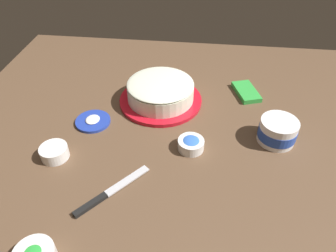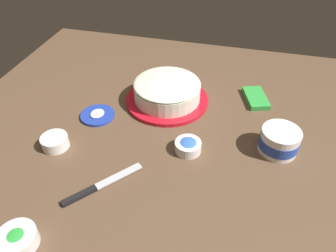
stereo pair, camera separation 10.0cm
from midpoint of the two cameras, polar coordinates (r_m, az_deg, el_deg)
ground_plane at (r=0.95m, az=3.12°, el=-5.55°), size 1.54×1.54×0.00m
frosted_cake at (r=1.14m, az=2.36°, el=6.07°), size 0.30×0.30×0.09m
frosting_tub at (r=1.02m, az=22.17°, el=-2.56°), size 0.12×0.12×0.08m
frosting_tub_lid at (r=1.11m, az=-10.10°, el=1.86°), size 0.12×0.12×0.02m
spreading_knife at (r=0.88m, az=-9.65°, el=-11.03°), size 0.19×0.17×0.01m
sprinkle_bowl_green at (r=0.82m, az=-22.31°, el=-18.52°), size 0.09×0.09×0.04m
sprinkle_bowl_blue at (r=0.96m, az=6.63°, el=-3.70°), size 0.08×0.08×0.04m
sprinkle_bowl_orange at (r=1.01m, az=-17.13°, el=-2.81°), size 0.08×0.08×0.04m
candy_box_lower at (r=1.22m, az=17.85°, el=4.74°), size 0.15×0.11×0.02m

